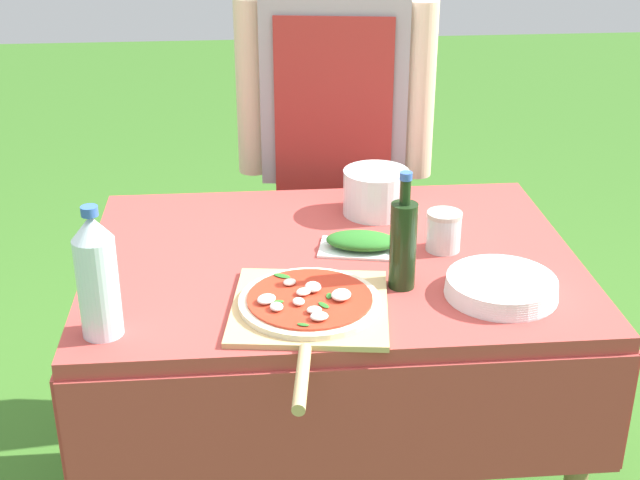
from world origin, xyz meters
TOP-DOWN VIEW (x-y plane):
  - prep_table at (0.00, 0.00)m, footprint 1.13×0.84m
  - person_cook at (0.07, 0.63)m, footprint 0.56×0.24m
  - pizza_on_peel at (-0.07, -0.26)m, footprint 0.35×0.53m
  - oil_bottle at (0.13, -0.16)m, footprint 0.06×0.06m
  - water_bottle at (-0.48, -0.31)m, footprint 0.08×0.08m
  - herb_container at (0.07, 0.02)m, footprint 0.21×0.15m
  - mixing_tub at (0.13, 0.24)m, footprint 0.17×0.17m
  - plate_stack at (0.33, -0.22)m, footprint 0.24×0.24m
  - sauce_jar at (0.26, 0.01)m, footprint 0.08×0.08m

SIDE VIEW (x-z plane):
  - prep_table at x=0.00m, z-range 0.29..1.08m
  - pizza_on_peel at x=-0.07m, z-range 0.78..0.83m
  - herb_container at x=0.07m, z-range 0.79..0.83m
  - plate_stack at x=0.33m, z-range 0.79..0.83m
  - sauce_jar at x=0.26m, z-range 0.79..0.88m
  - mixing_tub at x=0.13m, z-range 0.79..0.91m
  - person_cook at x=0.07m, z-range 0.14..1.64m
  - oil_bottle at x=0.13m, z-range 0.77..1.03m
  - water_bottle at x=-0.48m, z-range 0.79..1.05m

